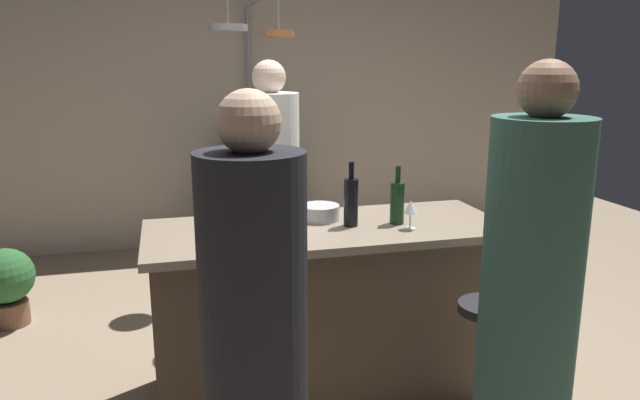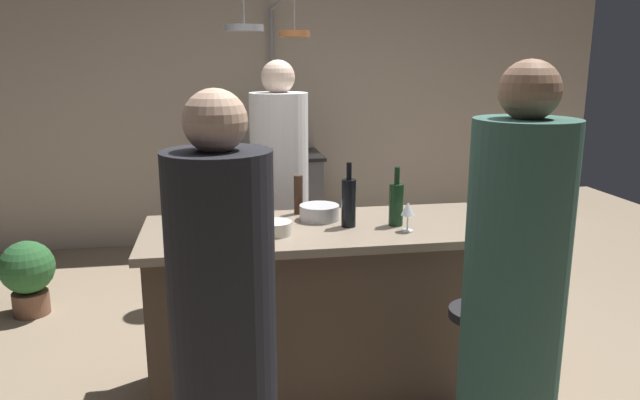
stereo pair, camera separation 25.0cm
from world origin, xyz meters
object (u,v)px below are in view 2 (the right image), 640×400
chef (280,207)px  wine_bottle_dark (349,202)px  wine_bottle_rose (242,203)px  mixing_bowl_steel (319,212)px  stove_range (277,202)px  wine_bottle_white (258,220)px  pepper_mill (298,195)px  wine_glass_by_chef (208,203)px  guest_left (225,358)px  wine_glass_near_right_guest (408,210)px  guest_right (512,318)px  mixing_bowl_ceramic (276,228)px  potted_plant (28,273)px  bar_stool_right (475,374)px  bar_stool_left (234,397)px  wine_bottle_red (396,203)px

chef → wine_bottle_dark: (0.25, -0.87, 0.23)m
wine_bottle_rose → mixing_bowl_steel: (0.40, 0.08, -0.09)m
stove_range → wine_bottle_rose: bearing=-99.6°
mixing_bowl_steel → wine_bottle_white: bearing=-133.7°
pepper_mill → wine_bottle_dark: bearing=-54.5°
wine_bottle_rose → wine_glass_by_chef: bearing=147.3°
stove_range → chef: bearing=-94.9°
wine_bottle_white → wine_bottle_dark: size_ratio=0.89×
wine_bottle_rose → wine_glass_by_chef: wine_bottle_rose is taller
guest_left → wine_glass_near_right_guest: bearing=43.6°
guest_right → wine_glass_near_right_guest: (-0.14, 0.81, 0.21)m
guest_right → mixing_bowl_ceramic: (-0.77, 0.86, 0.14)m
chef → mixing_bowl_ceramic: size_ratio=11.26×
guest_right → wine_glass_near_right_guest: bearing=99.7°
potted_plant → wine_glass_near_right_guest: 2.72m
chef → wine_bottle_rose: 0.88m
stove_range → wine_bottle_dark: 2.54m
guest_right → wine_bottle_white: (-0.87, 0.73, 0.21)m
bar_stool_right → wine_glass_by_chef: bearing=145.6°
wine_glass_by_chef → bar_stool_left: bearing=-83.6°
chef → mixing_bowl_steel: chef is taller
wine_glass_near_right_guest → wine_bottle_white: bearing=-174.1°
stove_range → wine_glass_near_right_guest: bearing=-81.8°
guest_left → wine_bottle_white: guest_left is taller
bar_stool_right → wine_bottle_white: 1.17m
wine_bottle_white → potted_plant: bearing=134.1°
chef → bar_stool_left: (-0.35, -1.47, -0.42)m
wine_bottle_rose → mixing_bowl_ceramic: bearing=-44.7°
wine_bottle_white → wine_glass_near_right_guest: size_ratio=1.98×
wine_glass_near_right_guest → mixing_bowl_ceramic: wine_glass_near_right_guest is taller
stove_range → potted_plant: 2.16m
pepper_mill → mixing_bowl_steel: size_ratio=1.02×
wine_bottle_white → mixing_bowl_steel: 0.50m
wine_bottle_red → bar_stool_left: bearing=-145.5°
guest_right → wine_glass_by_chef: (-1.09, 1.12, 0.21)m
wine_bottle_rose → mixing_bowl_ceramic: wine_bottle_rose is taller
chef → pepper_mill: chef is taller
potted_plant → pepper_mill: pepper_mill is taller
chef → wine_bottle_dark: bearing=-73.9°
stove_range → bar_stool_left: 3.11m
stove_range → chef: 1.64m
guest_right → wine_glass_near_right_guest: guest_right is taller
guest_left → potted_plant: (-1.30, 2.30, -0.46)m
guest_right → wine_bottle_rose: bearing=132.4°
wine_glass_by_chef → mixing_bowl_ceramic: bearing=-38.9°
bar_stool_right → stove_range: bearing=100.3°
mixing_bowl_ceramic → pepper_mill: bearing=66.9°
pepper_mill → wine_bottle_white: (-0.25, -0.50, 0.00)m
pepper_mill → wine_bottle_red: (0.45, -0.31, 0.01)m
guest_left → bar_stool_right: bearing=19.9°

